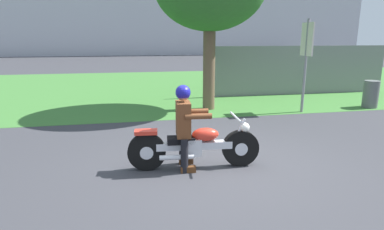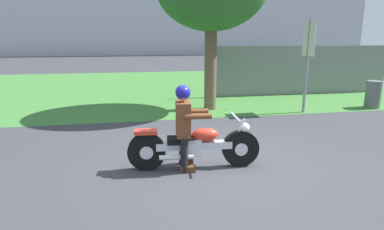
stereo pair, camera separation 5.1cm
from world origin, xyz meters
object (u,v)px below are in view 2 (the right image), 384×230
at_px(rider_lead, 184,121).
at_px(trash_can, 373,94).
at_px(sign_banner, 308,51).
at_px(motorcycle_lead, 195,146).

xyz_separation_m(rider_lead, trash_can, (6.39, 3.56, -0.39)).
bearing_deg(rider_lead, sign_banner, 44.68).
relative_size(trash_can, sign_banner, 0.32).
relative_size(rider_lead, sign_banner, 0.53).
bearing_deg(motorcycle_lead, trash_can, 34.41).
bearing_deg(sign_banner, motorcycle_lead, -138.46).
bearing_deg(trash_can, sign_banner, -175.95).
relative_size(motorcycle_lead, sign_banner, 0.83).
height_order(motorcycle_lead, sign_banner, sign_banner).
xyz_separation_m(rider_lead, sign_banner, (4.02, 3.40, 0.92)).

